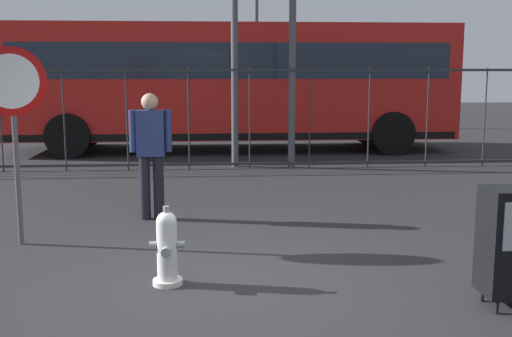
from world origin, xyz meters
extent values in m
plane|color=#262628|center=(0.00, 0.00, 0.00)|extent=(60.00, 60.00, 0.00)
cylinder|color=silver|center=(-0.61, 0.05, 0.03)|extent=(0.28, 0.28, 0.05)
cylinder|color=silver|center=(-0.61, 0.05, 0.33)|extent=(0.19, 0.19, 0.55)
sphere|color=silver|center=(-0.61, 0.05, 0.60)|extent=(0.19, 0.19, 0.19)
cylinder|color=gray|center=(-0.61, 0.05, 0.72)|extent=(0.06, 0.06, 0.05)
cylinder|color=gray|center=(-0.61, -0.09, 0.35)|extent=(0.09, 0.08, 0.09)
cylinder|color=gray|center=(-0.74, 0.05, 0.38)|extent=(0.07, 0.07, 0.07)
cylinder|color=gray|center=(-0.48, 0.05, 0.38)|extent=(0.07, 0.07, 0.07)
cylinder|color=black|center=(2.12, -0.87, 0.06)|extent=(0.04, 0.04, 0.12)
cylinder|color=black|center=(2.12, -0.59, 0.06)|extent=(0.04, 0.04, 0.12)
cube|color=black|center=(2.29, -0.73, 0.57)|extent=(0.48, 0.40, 0.90)
cylinder|color=#4C4F54|center=(-2.37, 1.54, 1.10)|extent=(0.06, 0.06, 2.20)
cylinder|color=red|center=(-2.37, 1.52, 1.85)|extent=(0.71, 0.31, 0.76)
cylinder|color=white|center=(-2.37, 1.51, 1.85)|extent=(0.56, 0.23, 0.60)
cylinder|color=black|center=(-1.06, 2.66, 0.42)|extent=(0.14, 0.14, 0.85)
cylinder|color=black|center=(-0.88, 2.66, 0.42)|extent=(0.14, 0.14, 0.85)
cube|color=navy|center=(-0.97, 2.66, 1.15)|extent=(0.36, 0.20, 0.60)
sphere|color=tan|center=(-0.97, 2.66, 1.56)|extent=(0.22, 0.22, 0.22)
cylinder|color=navy|center=(-1.20, 2.66, 1.18)|extent=(0.09, 0.09, 0.55)
cylinder|color=navy|center=(-0.74, 2.66, 1.18)|extent=(0.09, 0.09, 0.55)
cube|color=#2D2D33|center=(0.00, 6.81, 1.95)|extent=(18.00, 0.04, 0.05)
cube|color=#2D2D33|center=(0.00, 6.81, 0.10)|extent=(18.00, 0.04, 0.05)
cylinder|color=#2D2D33|center=(-4.20, 6.81, 1.00)|extent=(0.03, 0.03, 2.00)
cylinder|color=#2D2D33|center=(-3.00, 6.81, 1.00)|extent=(0.03, 0.03, 2.00)
cylinder|color=#2D2D33|center=(-1.80, 6.81, 1.00)|extent=(0.03, 0.03, 2.00)
cylinder|color=#2D2D33|center=(-0.60, 6.81, 1.00)|extent=(0.03, 0.03, 2.00)
cylinder|color=#2D2D33|center=(0.60, 6.81, 1.00)|extent=(0.03, 0.03, 2.00)
cylinder|color=#2D2D33|center=(1.80, 6.81, 1.00)|extent=(0.03, 0.03, 2.00)
cylinder|color=#2D2D33|center=(3.00, 6.81, 1.00)|extent=(0.03, 0.03, 2.00)
cylinder|color=#2D2D33|center=(4.20, 6.81, 1.00)|extent=(0.03, 0.03, 2.00)
cylinder|color=#2D2D33|center=(5.40, 6.81, 1.00)|extent=(0.03, 0.03, 2.00)
cube|color=red|center=(0.35, 9.81, 1.67)|extent=(10.51, 2.53, 2.65)
cube|color=#1E2838|center=(0.35, 9.81, 2.15)|extent=(9.88, 2.55, 0.80)
cube|color=black|center=(0.35, 9.81, 0.45)|extent=(10.30, 2.54, 0.16)
cylinder|color=black|center=(4.03, 8.58, 0.50)|extent=(1.00, 0.28, 1.00)
cylinder|color=black|center=(4.02, 11.08, 0.50)|extent=(1.00, 0.28, 1.00)
cylinder|color=black|center=(-3.32, 8.55, 0.50)|extent=(1.00, 0.28, 1.00)
cylinder|color=black|center=(-3.33, 11.05, 0.50)|extent=(1.00, 0.28, 1.00)
cylinder|color=#4C4F54|center=(1.46, 16.24, 3.48)|extent=(0.14, 0.14, 6.95)
cylinder|color=#4C4F54|center=(1.45, 6.88, 3.19)|extent=(0.14, 0.14, 6.37)
camera|label=1|loc=(-0.22, -5.65, 2.00)|focal=44.36mm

